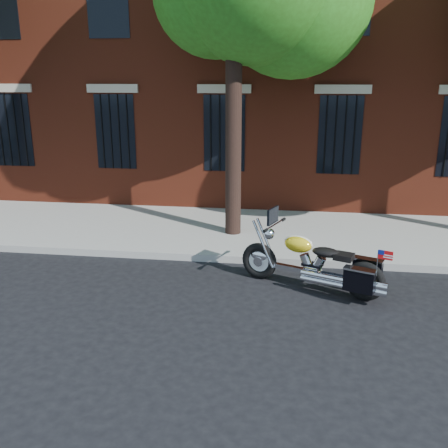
# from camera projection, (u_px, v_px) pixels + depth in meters

# --- Properties ---
(ground) EXTENTS (120.00, 120.00, 0.00)m
(ground) POSITION_uv_depth(u_px,v_px,m) (186.00, 287.00, 9.04)
(ground) COLOR black
(ground) RESTS_ON ground
(curb) EXTENTS (40.00, 0.16, 0.15)m
(curb) POSITION_uv_depth(u_px,v_px,m) (200.00, 257.00, 10.33)
(curb) COLOR gray
(curb) RESTS_ON ground
(sidewalk) EXTENTS (40.00, 3.60, 0.15)m
(sidewalk) POSITION_uv_depth(u_px,v_px,m) (214.00, 230.00, 12.11)
(sidewalk) COLOR gray
(sidewalk) RESTS_ON ground
(building) EXTENTS (26.00, 10.08, 12.00)m
(building) POSITION_uv_depth(u_px,v_px,m) (244.00, 4.00, 16.86)
(building) COLOR maroon
(building) RESTS_ON ground
(motorcycle) EXTENTS (2.53, 1.47, 1.40)m
(motorcycle) POSITION_uv_depth(u_px,v_px,m) (317.00, 266.00, 8.77)
(motorcycle) COLOR black
(motorcycle) RESTS_ON ground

